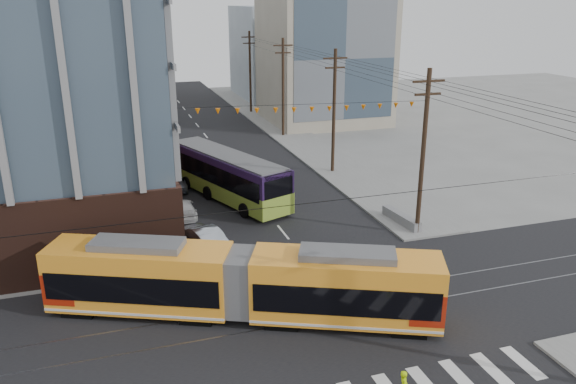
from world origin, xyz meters
name	(u,v)px	position (x,y,z in m)	size (l,w,h in m)	color
ground	(375,348)	(0.00, 0.00, 0.00)	(160.00, 160.00, 0.00)	slate
bg_bldg_nw_near	(43,54)	(-17.00, 52.00, 9.00)	(18.00, 16.00, 18.00)	#8C99A5
bg_bldg_ne_near	(323,58)	(16.00, 48.00, 8.00)	(14.00, 14.00, 16.00)	gray
bg_bldg_nw_far	(75,35)	(-14.00, 72.00, 10.00)	(16.00, 18.00, 20.00)	gray
bg_bldg_ne_far	(289,52)	(18.00, 68.00, 7.00)	(16.00, 16.00, 14.00)	#8C99A5
utility_pole_far	(250,73)	(8.50, 56.00, 5.50)	(0.30, 0.30, 11.00)	black
streetcar	(241,283)	(-5.14, 4.46, 1.85)	(19.22, 2.70, 3.70)	orange
city_bus	(227,175)	(-2.12, 22.07, 1.88)	(2.88, 13.27, 3.76)	#291540
parked_car_silver	(203,237)	(-5.59, 13.17, 0.75)	(1.59, 4.55, 1.50)	#AAB4BF
parked_car_white	(182,209)	(-6.08, 19.03, 0.62)	(1.75, 4.30, 1.25)	silver
parked_car_grey	(175,182)	(-5.82, 25.48, 0.60)	(1.99, 4.31, 1.20)	#575D68
jersey_barrier	(401,219)	(8.30, 12.81, 0.39)	(0.89, 3.94, 0.79)	#565661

